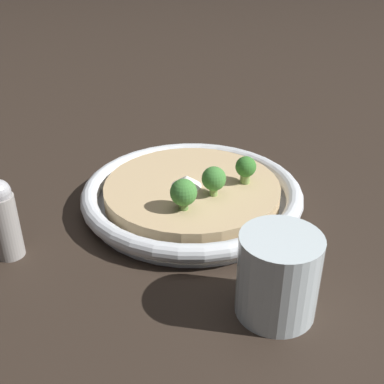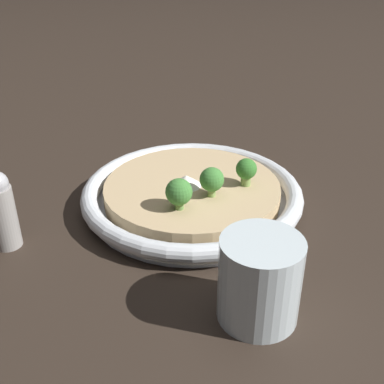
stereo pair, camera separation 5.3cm
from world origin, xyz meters
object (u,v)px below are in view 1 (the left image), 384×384
Objects in this scene: broccoli_front_right at (184,193)px; drinking_glass at (278,275)px; risotto_bowl at (192,194)px; pepper_shaker at (4,220)px; broccoli_back_right at (214,179)px; broccoli_back at (246,168)px.

broccoli_front_right is 0.18m from drinking_glass.
pepper_shaker reaches higher than risotto_bowl.
broccoli_back_right is 0.19m from drinking_glass.
broccoli_back is at bearing 155.30° from drinking_glass.
broccoli_back_right is (0.01, -0.06, 0.00)m from broccoli_back.
drinking_glass reaches higher than broccoli_back_right.
drinking_glass reaches higher than risotto_bowl.
pepper_shaker is at bearing -134.86° from drinking_glass.
broccoli_back is 0.38× the size of pepper_shaker.
risotto_bowl is at bearing 90.59° from pepper_shaker.
broccoli_back is 0.06m from broccoli_back_right.
broccoli_front_right is 1.01× the size of broccoli_back_right.
broccoli_back reaches higher than risotto_bowl.
broccoli_back_right is 0.45× the size of drinking_glass.
drinking_glass is at bearing 5.71° from broccoli_front_right.
pepper_shaker reaches higher than broccoli_front_right.
drinking_glass is at bearing -24.70° from broccoli_back.
drinking_glass is (0.19, -0.03, -0.01)m from broccoli_back_right.
risotto_bowl is at bearing -114.23° from broccoli_back.
drinking_glass is (0.23, -0.02, 0.03)m from risotto_bowl.
broccoli_back_right is at bearing -80.39° from broccoli_back.
risotto_bowl is 7.87× the size of broccoli_back.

